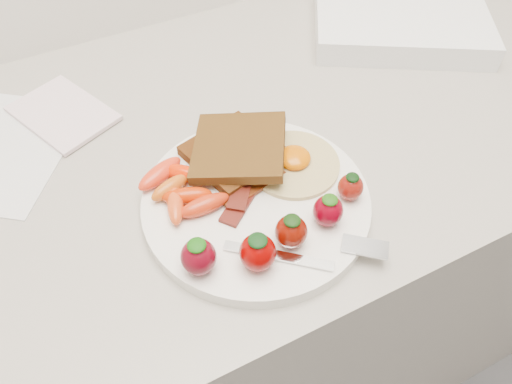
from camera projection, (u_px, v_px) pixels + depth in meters
name	position (u px, v px, depth m)	size (l,w,h in m)	color
counter	(238.00, 291.00, 1.03)	(2.00, 0.60, 0.90)	gray
plate	(256.00, 202.00, 0.59)	(0.27, 0.27, 0.02)	white
toast_lower	(234.00, 153.00, 0.62)	(0.10, 0.10, 0.01)	black
toast_upper	(239.00, 147.00, 0.61)	(0.11, 0.11, 0.01)	#45270F
fried_egg	(294.00, 162.00, 0.62)	(0.14, 0.14, 0.02)	beige
bacon_strips	(247.00, 188.00, 0.59)	(0.10, 0.10, 0.01)	#350709
baby_carrots	(180.00, 189.00, 0.58)	(0.09, 0.11, 0.02)	#C45412
strawberries	(276.00, 233.00, 0.53)	(0.23, 0.07, 0.05)	#5A0411
fork	(318.00, 252.00, 0.54)	(0.17, 0.10, 0.00)	white
paper_sheet	(6.00, 150.00, 0.66)	(0.16, 0.21, 0.00)	silver
notepad	(63.00, 113.00, 0.70)	(0.10, 0.14, 0.01)	silver
appliance	(400.00, 19.00, 0.83)	(0.28, 0.22, 0.04)	white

